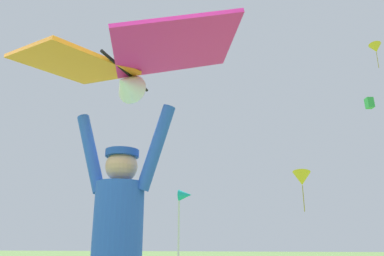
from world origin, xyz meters
The scene contains 7 objects.
kite_flyer_person centered at (0.21, 0.32, 0.94)m, with size 0.81×0.37×1.92m.
held_stunt_kite centered at (0.21, 0.23, 2.28)m, with size 1.95×1.09×0.42m.
distant_kite_yellow_overhead_distant centered at (2.41, 24.35, 5.27)m, with size 1.54×1.64×2.81m.
distant_kite_green_far_center centered at (8.24, 28.48, 11.75)m, with size 0.70×0.67×0.87m.
distant_kite_teal_high_left centered at (-9.30, 28.41, 9.28)m, with size 0.59×0.59×0.06m.
distant_kite_yellow_low_right centered at (9.67, 29.76, 17.14)m, with size 1.44×1.51×2.35m.
marker_flag centered at (-0.81, 5.80, 1.83)m, with size 0.30×0.24×2.11m.
Camera 1 is at (1.35, -2.15, 0.96)m, focal length 35.34 mm.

